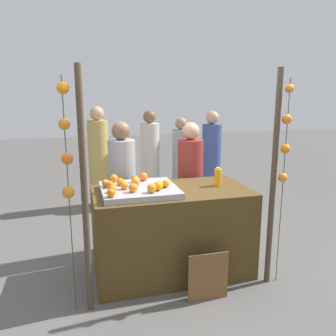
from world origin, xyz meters
The scene contains 30 objects.
ground_plane centered at (0.00, 0.00, 0.00)m, with size 24.00×24.00×0.00m, color #565451.
stall_counter centered at (0.00, 0.00, 0.46)m, with size 1.63×0.86×0.92m, color #4C3819.
orange_tray centered at (-0.35, -0.03, 0.95)m, with size 0.76×0.68×0.06m, color #9EA0A5.
orange_0 centered at (-0.50, -0.07, 1.02)m, with size 0.08×0.08×0.08m, color orange.
orange_1 centered at (-0.27, -0.25, 1.03)m, with size 0.09×0.09×0.09m, color orange.
orange_2 centered at (-0.63, -0.15, 1.02)m, with size 0.08×0.08×0.08m, color orange.
orange_3 centered at (-0.67, 0.08, 1.02)m, with size 0.08×0.08×0.08m, color orange.
orange_4 centered at (-0.19, -0.19, 1.03)m, with size 0.09×0.09×0.09m, color orange.
orange_5 centered at (-0.16, -0.12, 1.02)m, with size 0.07×0.07×0.07m, color orange.
orange_6 centered at (-0.09, -0.10, 1.02)m, with size 0.08×0.08×0.08m, color orange.
orange_7 centered at (-0.63, 0.02, 1.02)m, with size 0.07×0.07×0.07m, color orange.
orange_8 centered at (-0.37, 0.03, 1.03)m, with size 0.09×0.09×0.09m, color orange.
orange_9 centered at (-0.44, -0.19, 1.03)m, with size 0.09×0.09×0.09m, color orange.
orange_10 centered at (-0.52, 0.09, 1.02)m, with size 0.08×0.08×0.08m, color orange.
orange_11 centered at (-0.57, 0.24, 1.03)m, with size 0.08×0.08×0.08m, color orange.
orange_12 centered at (-0.26, 0.22, 1.03)m, with size 0.09×0.09×0.09m, color orange.
orange_13 centered at (-0.36, 0.17, 1.02)m, with size 0.08×0.08×0.08m, color orange.
orange_14 centered at (-0.66, -0.29, 1.03)m, with size 0.08×0.08×0.08m, color orange.
juice_bottle centered at (0.53, 0.02, 1.02)m, with size 0.08×0.08×0.20m.
chalkboard_sign centered at (0.18, -0.61, 0.23)m, with size 0.39×0.03×0.48m.
vendor_left centered at (-0.43, 0.64, 0.74)m, with size 0.32×0.32×1.59m.
vendor_right centered at (0.42, 0.63, 0.73)m, with size 0.31×0.31×1.56m.
crowd_person_0 centered at (1.28, 2.06, 0.75)m, with size 0.32×0.32×1.61m.
crowd_person_1 centered at (0.29, 2.40, 0.75)m, with size 0.32×0.32×1.62m.
crowd_person_2 centered at (0.83, 2.38, 0.69)m, with size 0.30×0.30×1.49m.
crowd_person_3 centered at (-0.58, 2.47, 0.79)m, with size 0.34×0.34×1.69m.
canopy_post_left centered at (-0.90, -0.47, 1.07)m, with size 0.06×0.06×2.15m, color #473828.
canopy_post_right centered at (0.90, -0.47, 1.07)m, with size 0.06×0.06×2.15m, color #473828.
garland_strand_left centered at (-1.02, -0.46, 1.49)m, with size 0.11×0.11×2.06m.
garland_strand_right centered at (1.00, -0.47, 1.48)m, with size 0.10×0.10×2.06m.
Camera 1 is at (-0.95, -3.36, 1.93)m, focal length 37.07 mm.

